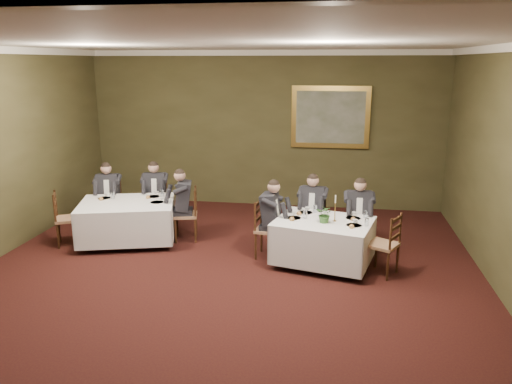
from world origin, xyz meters
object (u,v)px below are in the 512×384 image
(diner_sec_backleft, at_px, (110,203))
(diner_sec_endright, at_px, (186,213))
(centerpiece, at_px, (325,213))
(table_main, at_px, (323,239))
(chair_sec_endleft, at_px, (68,229))
(diner_main_endleft, at_px, (269,228))
(chair_sec_backright, at_px, (157,213))
(chair_sec_backleft, at_px, (111,214))
(painting, at_px, (330,117))
(table_second, at_px, (128,219))
(chair_main_endleft, at_px, (268,241))
(diner_main_backright, at_px, (358,224))
(diner_sec_backright, at_px, (156,202))
(chair_sec_endright, at_px, (187,225))
(chair_main_backleft, at_px, (312,231))
(candlestick, at_px, (335,211))
(diner_main_backleft, at_px, (313,219))
(chair_main_endright, at_px, (383,257))
(chair_main_backright, at_px, (357,237))

(diner_sec_backleft, height_order, diner_sec_endright, same)
(diner_sec_endright, height_order, centerpiece, diner_sec_endright)
(table_main, bearing_deg, chair_sec_endleft, 177.23)
(diner_main_endleft, bearing_deg, chair_sec_backright, -110.62)
(chair_sec_backleft, relative_size, painting, 0.58)
(table_second, distance_m, chair_main_endleft, 2.68)
(diner_main_backright, relative_size, chair_sec_backright, 1.35)
(diner_main_backright, bearing_deg, diner_sec_backright, -12.49)
(chair_sec_endright, height_order, centerpiece, centerpiece)
(chair_main_backleft, xyz_separation_m, painting, (0.22, 2.51, 1.79))
(chair_sec_backright, height_order, diner_sec_endright, diner_sec_endright)
(diner_main_endleft, height_order, diner_sec_backright, same)
(diner_main_endleft, bearing_deg, chair_main_backleft, 138.26)
(chair_main_backleft, bearing_deg, chair_sec_backleft, 1.57)
(diner_sec_backright, distance_m, chair_sec_endleft, 1.77)
(chair_sec_endleft, height_order, candlestick, candlestick)
(table_second, relative_size, diner_sec_endright, 1.48)
(centerpiece, height_order, candlestick, candlestick)
(diner_main_backleft, relative_size, chair_sec_backleft, 1.35)
(table_second, relative_size, diner_sec_backright, 1.48)
(chair_sec_backleft, bearing_deg, painting, -164.97)
(chair_main_endleft, bearing_deg, chair_sec_backleft, -100.44)
(chair_main_endright, distance_m, chair_sec_endleft, 5.58)
(diner_main_backright, height_order, chair_sec_endleft, diner_main_backright)
(table_main, xyz_separation_m, diner_sec_endright, (-2.57, 0.81, 0.06))
(chair_main_endright, distance_m, candlestick, 1.03)
(diner_main_backleft, distance_m, chair_sec_endright, 2.36)
(chair_main_backleft, bearing_deg, table_second, 12.59)
(chair_sec_backright, distance_m, centerpiece, 3.81)
(chair_sec_endright, height_order, painting, painting)
(chair_main_backleft, xyz_separation_m, candlestick, (0.39, -0.85, 0.64))
(candlestick, bearing_deg, chair_sec_endleft, 177.40)
(diner_sec_backright, distance_m, centerpiece, 3.77)
(chair_main_backright, bearing_deg, diner_main_backright, 90.00)
(diner_sec_backleft, xyz_separation_m, diner_sec_endright, (1.69, -0.41, 0.00))
(table_second, distance_m, centerpiece, 3.69)
(chair_sec_endleft, distance_m, candlestick, 4.84)
(candlestick, bearing_deg, diner_main_backright, 58.04)
(chair_main_backright, bearing_deg, chair_main_backleft, -14.33)
(chair_main_endleft, xyz_separation_m, diner_sec_backleft, (-3.33, 1.00, 0.23))
(centerpiece, bearing_deg, diner_main_backright, 53.51)
(table_second, xyz_separation_m, chair_sec_backright, (0.20, 0.96, -0.17))
(chair_main_backright, distance_m, diner_sec_backright, 4.05)
(diner_main_backright, height_order, diner_main_endleft, same)
(table_second, distance_m, diner_sec_backleft, 0.97)
(diner_sec_backright, xyz_separation_m, centerpiece, (3.41, -1.57, 0.40))
(diner_main_endleft, relative_size, centerpiece, 4.43)
(table_second, xyz_separation_m, chair_main_endleft, (2.66, -0.30, -0.17))
(chair_main_endright, xyz_separation_m, chair_sec_endleft, (-5.56, 0.45, 0.00))
(table_main, relative_size, chair_main_endleft, 1.76)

